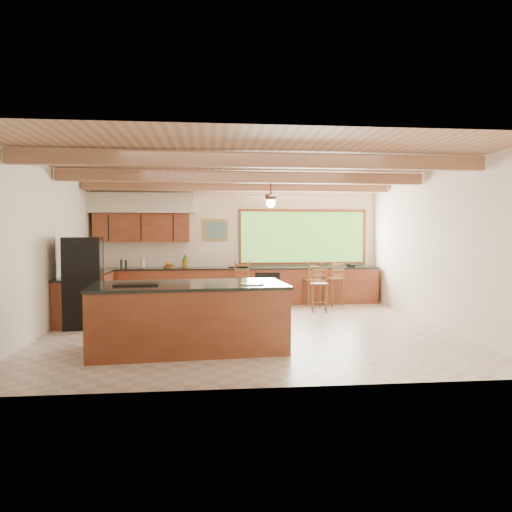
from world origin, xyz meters
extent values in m
plane|color=beige|center=(0.00, 0.00, 0.00)|extent=(7.20, 7.20, 0.00)
cube|color=white|center=(0.00, 3.25, 1.50)|extent=(7.20, 0.04, 3.00)
cube|color=white|center=(0.00, -3.25, 1.50)|extent=(7.20, 0.04, 3.00)
cube|color=white|center=(-3.60, 0.00, 1.50)|extent=(0.04, 6.50, 3.00)
cube|color=white|center=(3.60, 0.00, 1.50)|extent=(0.04, 6.50, 3.00)
cube|color=#B27959|center=(0.00, 0.00, 3.00)|extent=(7.20, 6.50, 0.04)
cube|color=#A07050|center=(0.00, -1.60, 2.86)|extent=(7.10, 0.15, 0.22)
cube|color=#A07050|center=(0.00, 0.50, 2.86)|extent=(7.10, 0.15, 0.22)
cube|color=#A07050|center=(0.00, 2.30, 2.86)|extent=(7.10, 0.15, 0.22)
cube|color=brown|center=(-2.35, 3.06, 1.90)|extent=(2.30, 0.35, 0.70)
cube|color=beige|center=(-2.35, 2.99, 2.50)|extent=(2.60, 0.50, 0.48)
cylinder|color=#FFEABF|center=(-3.05, 2.99, 2.27)|extent=(0.10, 0.10, 0.01)
cylinder|color=#FFEABF|center=(-1.65, 2.99, 2.27)|extent=(0.10, 0.10, 0.01)
cube|color=#8DC245|center=(1.70, 3.22, 1.67)|extent=(3.20, 0.04, 1.30)
cube|color=#B38E36|center=(-0.55, 3.22, 1.85)|extent=(0.64, 0.03, 0.54)
cube|color=#407461|center=(-0.55, 3.20, 1.85)|extent=(0.54, 0.01, 0.44)
cube|color=brown|center=(0.00, 2.91, 0.44)|extent=(7.00, 0.65, 0.88)
cube|color=black|center=(0.00, 2.91, 0.90)|extent=(7.04, 0.69, 0.04)
cube|color=brown|center=(-3.26, 1.35, 0.44)|extent=(0.65, 2.35, 0.88)
cube|color=black|center=(-3.26, 1.35, 0.90)|extent=(0.69, 2.39, 0.04)
cube|color=black|center=(0.70, 2.58, 0.42)|extent=(0.60, 0.02, 0.78)
cube|color=silver|center=(0.00, 2.91, 0.91)|extent=(0.50, 0.38, 0.03)
cylinder|color=silver|center=(0.00, 3.11, 1.07)|extent=(0.03, 0.03, 0.30)
cylinder|color=silver|center=(0.00, 3.01, 1.20)|extent=(0.03, 0.20, 0.03)
cylinder|color=silver|center=(-2.31, 2.83, 1.05)|extent=(0.10, 0.10, 0.25)
cylinder|color=#183C1E|center=(-2.85, 3.00, 1.02)|extent=(0.06, 0.06, 0.21)
cylinder|color=#183C1E|center=(-2.74, 3.00, 1.02)|extent=(0.05, 0.05, 0.19)
cube|color=black|center=(2.86, 2.84, 0.97)|extent=(0.22, 0.18, 0.09)
cube|color=brown|center=(-1.00, -1.40, 0.48)|extent=(2.95, 1.53, 0.97)
cube|color=black|center=(-1.00, -1.40, 0.99)|extent=(3.00, 1.58, 0.04)
cube|color=black|center=(-1.78, -1.46, 1.02)|extent=(0.67, 0.55, 0.02)
cylinder|color=silver|center=(-0.05, -1.63, 1.02)|extent=(0.35, 0.35, 0.02)
cube|color=black|center=(-3.05, 0.40, 0.85)|extent=(0.73, 0.71, 1.70)
cube|color=silver|center=(-2.72, 0.40, 0.85)|extent=(0.02, 0.05, 1.56)
cube|color=brown|center=(0.10, 2.45, 0.68)|extent=(0.50, 0.50, 0.04)
cylinder|color=brown|center=(-0.06, 2.29, 0.33)|extent=(0.04, 0.04, 0.66)
cylinder|color=brown|center=(0.26, 2.29, 0.33)|extent=(0.04, 0.04, 0.66)
cylinder|color=brown|center=(-0.06, 2.61, 0.33)|extent=(0.04, 0.04, 0.66)
cylinder|color=brown|center=(0.26, 2.61, 0.33)|extent=(0.04, 0.04, 0.66)
cube|color=brown|center=(1.77, 2.45, 0.64)|extent=(0.44, 0.44, 0.04)
cylinder|color=brown|center=(1.62, 2.30, 0.31)|extent=(0.04, 0.04, 0.62)
cylinder|color=brown|center=(1.92, 2.30, 0.31)|extent=(0.04, 0.04, 0.62)
cylinder|color=brown|center=(1.62, 2.60, 0.31)|extent=(0.04, 0.04, 0.62)
cylinder|color=brown|center=(1.92, 2.60, 0.31)|extent=(0.04, 0.04, 0.62)
cube|color=brown|center=(2.31, 2.45, 0.67)|extent=(0.51, 0.51, 0.04)
cylinder|color=brown|center=(2.16, 2.29, 0.33)|extent=(0.04, 0.04, 0.65)
cylinder|color=brown|center=(2.47, 2.29, 0.33)|extent=(0.04, 0.04, 0.65)
cylinder|color=brown|center=(2.16, 2.61, 0.33)|extent=(0.04, 0.04, 0.65)
cylinder|color=brown|center=(2.47, 2.61, 0.33)|extent=(0.04, 0.04, 0.65)
cube|color=brown|center=(1.75, 1.60, 0.64)|extent=(0.44, 0.44, 0.04)
cylinder|color=brown|center=(1.60, 1.45, 0.31)|extent=(0.04, 0.04, 0.62)
cylinder|color=brown|center=(1.90, 1.45, 0.31)|extent=(0.04, 0.04, 0.62)
cylinder|color=brown|center=(1.60, 1.75, 0.31)|extent=(0.04, 0.04, 0.62)
cylinder|color=brown|center=(1.90, 1.75, 0.31)|extent=(0.04, 0.04, 0.62)
camera|label=1|loc=(-0.67, -8.38, 1.79)|focal=32.00mm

